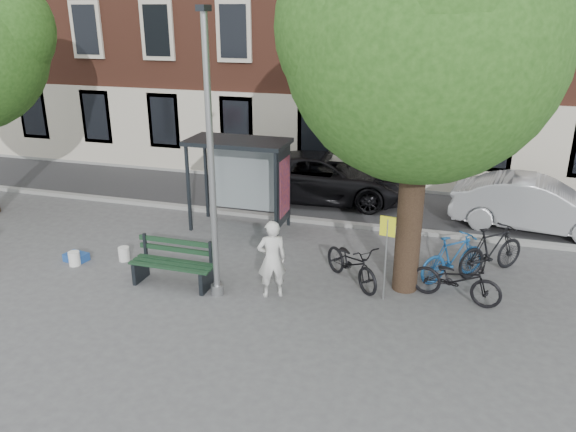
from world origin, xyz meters
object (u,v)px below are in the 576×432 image
Objects in this scene: painter at (272,259)px; bus_shelter at (253,164)px; bike_c at (352,263)px; car_silver at (536,204)px; car_dark at (324,177)px; notice_sign at (387,240)px; lamppost at (212,175)px; bike_b at (453,257)px; bike_d at (492,250)px; bike_a at (456,279)px; bench at (174,265)px.

bus_shelter is at bearing -93.01° from painter.
car_silver reaches higher than bike_c.
car_dark is 2.88× the size of notice_sign.
lamppost reaches higher than bike_c.
bike_b is at bearing 178.95° from painter.
bus_shelter is 1.45× the size of bike_c.
painter is (1.81, -3.80, -1.02)m from bus_shelter.
bus_shelter reaches higher than painter.
notice_sign is (2.40, 0.53, 0.53)m from painter.
lamppost is at bearing 169.67° from car_dark.
bike_c is 0.97× the size of bike_d.
bike_c is at bearing -173.26° from painter.
notice_sign reaches higher than bike_b.
car_dark is at bearing -3.32° from bike_b.
lamppost is 2.14× the size of bus_shelter.
car_dark reaches higher than bike_c.
bench is at bearing 112.34° from bike_a.
bike_b is 1.06m from bike_d.
lamppost is 9.78m from car_silver.
car_dark reaches higher than bike_a.
painter is at bearing 74.68° from bike_d.
bike_a is 0.96× the size of bike_d.
bus_shelter is 0.51× the size of car_dark.
bus_shelter reaches higher than bike_a.
bike_c is at bearing 67.04° from bike_b.
bike_a is at bearing 164.96° from car_silver.
painter is at bearing 179.30° from car_dark.
bus_shelter reaches higher than bike_b.
lamppost is at bearing 162.00° from bike_c.
bike_a is at bearing -148.41° from car_dark.
bike_b reaches higher than bike_c.
bike_b reaches higher than bench.
car_dark is at bearing 123.58° from notice_sign.
notice_sign reaches higher than car_silver.
car_silver is at bearing -72.68° from bike_b.
lamppost reaches higher than car_silver.
bike_d is at bearing -179.61° from painter.
car_silver is at bearing -9.60° from bike_a.
bus_shelter is at bearing 96.51° from bike_c.
lamppost is 3.13× the size of notice_sign.
bus_shelter reaches higher than notice_sign.
bike_d is (5.89, 2.89, -2.17)m from lamppost.
bike_c is 1.01× the size of notice_sign.
car_dark is (-4.28, 4.96, 0.21)m from bike_b.
painter is at bearing -64.56° from bus_shelter.
bike_b is 0.93× the size of bike_d.
car_dark is (-0.46, 6.94, -0.11)m from painter.
car_silver is at bearing 36.70° from bench.
lamppost is 2.26m from painter.
bike_c is (1.58, 1.11, -0.38)m from painter.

